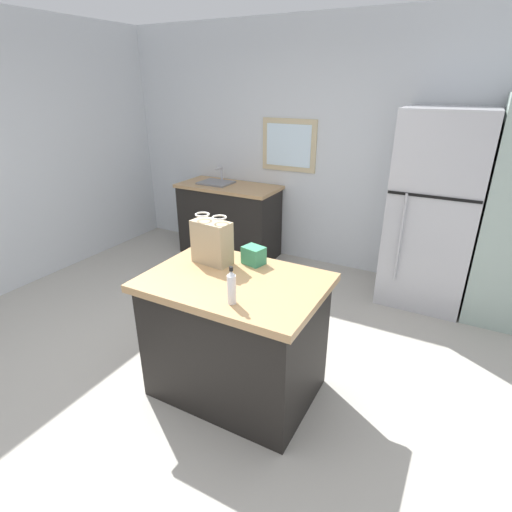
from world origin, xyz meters
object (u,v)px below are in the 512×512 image
at_px(kitchen_island, 236,336).
at_px(shopping_bag, 212,242).
at_px(refrigerator, 433,211).
at_px(small_box, 254,255).
at_px(bottle, 232,287).

bearing_deg(kitchen_island, shopping_bag, 150.35).
bearing_deg(refrigerator, small_box, -118.51).
bearing_deg(refrigerator, bottle, -109.36).
relative_size(kitchen_island, bottle, 5.06).
bearing_deg(bottle, refrigerator, 70.64).
xyz_separation_m(refrigerator, bottle, (-0.83, -2.35, 0.06)).
bearing_deg(small_box, shopping_bag, -155.45).
height_order(refrigerator, small_box, refrigerator).
distance_m(refrigerator, shopping_bag, 2.30).
xyz_separation_m(shopping_bag, bottle, (0.42, -0.42, -0.05)).
bearing_deg(small_box, kitchen_island, -88.81).
xyz_separation_m(refrigerator, shopping_bag, (-1.25, -1.93, 0.12)).
height_order(kitchen_island, shopping_bag, shopping_bag).
distance_m(kitchen_island, small_box, 0.58).
xyz_separation_m(kitchen_island, bottle, (0.15, -0.27, 0.55)).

